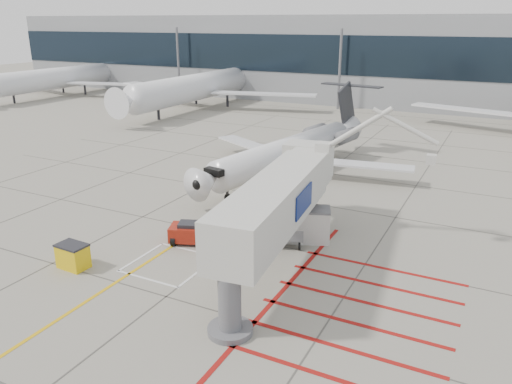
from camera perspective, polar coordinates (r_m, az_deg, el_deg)
The scene contains 13 objects.
ground_plane at distance 28.88m, azimuth -5.46°, elevation -8.18°, with size 260.00×260.00×0.00m, color gray.
regional_jet at distance 42.34m, azimuth 2.17°, elevation 5.89°, with size 21.44×27.03×7.09m, color silver, non-canonical shape.
jet_bridge at distance 26.44m, azimuth 2.12°, elevation -2.36°, with size 8.35×17.63×7.05m, color beige, non-canonical shape.
pushback_tug at distance 31.35m, azimuth -7.57°, elevation -4.55°, with size 2.43×1.52×1.42m, color maroon, non-canonical shape.
spill_bin at distance 29.86m, azimuth -20.20°, elevation -6.86°, with size 1.65×1.10×1.43m, color #E2B90C, non-canonical shape.
baggage_cart at distance 30.67m, azimuth 3.45°, elevation -5.07°, with size 2.08×1.31×1.31m, color slate, non-canonical shape.
ground_power_unit at distance 31.42m, azimuth 5.94°, elevation -3.70°, with size 2.72×1.58×2.15m, color silver, non-canonical shape.
cone_nose at distance 34.48m, azimuth -1.17°, elevation -2.92°, with size 0.39×0.39×0.55m, color orange.
cone_side at distance 35.67m, azimuth 1.25°, elevation -2.18°, with size 0.37×0.37×0.51m, color orange.
terminal_building at distance 91.85m, azimuth 25.11°, elevation 13.47°, with size 180.00×28.00×14.00m, color gray.
terminal_glass_band at distance 77.78m, azimuth 24.66°, elevation 13.57°, with size 180.00×0.10×6.00m, color black.
bg_aircraft_a at distance 100.42m, azimuth -21.19°, elevation 13.51°, with size 33.85×37.62×11.28m, color silver, non-canonical shape.
bg_aircraft_b at distance 80.66m, azimuth -5.99°, elevation 13.84°, with size 35.97×39.97×11.99m, color silver, non-canonical shape.
Camera 1 is at (14.00, -21.55, 13.17)m, focal length 35.00 mm.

